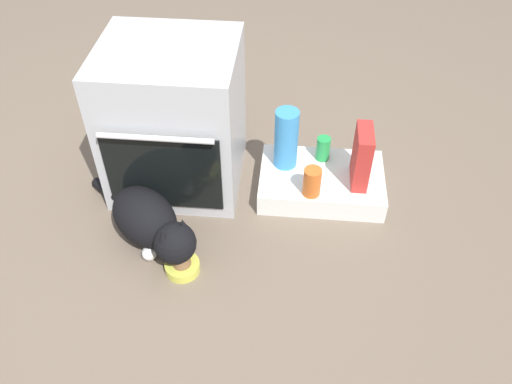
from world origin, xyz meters
The scene contains 9 objects.
ground centered at (0.00, 0.00, 0.00)m, with size 8.00×8.00×0.00m, color #6B5B4C.
oven centered at (-0.04, 0.42, 0.35)m, with size 0.59×0.58×0.70m.
pantry_cabinet centered at (0.65, 0.38, 0.06)m, with size 0.58×0.39×0.11m, color white.
food_bowl centered at (0.08, -0.16, 0.03)m, with size 0.15×0.15×0.08m.
cat centered at (-0.07, -0.02, 0.13)m, with size 0.60×0.55×0.25m.
cereal_box centered at (0.82, 0.35, 0.25)m, with size 0.07×0.18×0.28m, color #B72D28.
soda_can centered at (0.65, 0.49, 0.17)m, with size 0.07×0.07×0.12m, color green.
sauce_jar centered at (0.60, 0.24, 0.18)m, with size 0.08×0.08×0.14m, color #D16023.
water_bottle centered at (0.47, 0.43, 0.26)m, with size 0.11×0.11×0.30m, color #388CD1.
Camera 1 is at (0.51, -1.49, 1.78)m, focal length 37.06 mm.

